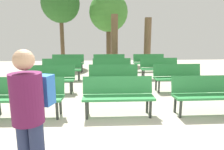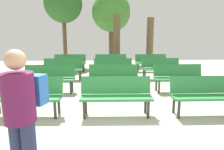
{
  "view_description": "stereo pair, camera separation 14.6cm",
  "coord_description": "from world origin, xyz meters",
  "px_view_note": "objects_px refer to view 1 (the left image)",
  "views": [
    {
      "loc": [
        -0.44,
        -2.76,
        1.78
      ],
      "look_at": [
        0.0,
        3.5,
        0.55
      ],
      "focal_mm": 31.77,
      "sensor_mm": 36.0,
      "label": 1
    },
    {
      "loc": [
        -0.3,
        -2.77,
        1.78
      ],
      "look_at": [
        0.0,
        3.5,
        0.55
      ],
      "focal_mm": 31.77,
      "sensor_mm": 36.0,
      "label": 2
    }
  ],
  "objects_px": {
    "tree_1": "(114,41)",
    "tree_2": "(61,4)",
    "bench_r0_c0": "(28,94)",
    "bench_r0_c2": "(207,92)",
    "bench_r1_c0": "(49,77)",
    "tree_3": "(109,13)",
    "bench_r2_c1": "(112,67)",
    "visitor_with_backpack": "(30,114)",
    "bench_r3_c1": "(109,62)",
    "bench_r1_c1": "(113,76)",
    "bench_r1_c2": "(178,76)",
    "bench_r2_c2": "(159,67)",
    "tree_0": "(147,42)",
    "bench_r2_c0": "(62,68)",
    "bench_r3_c2": "(149,61)",
    "bench_r0_c1": "(118,93)",
    "bench_r3_c0": "(68,62)"
  },
  "relations": [
    {
      "from": "tree_1",
      "to": "tree_2",
      "type": "relative_size",
      "value": 0.62
    },
    {
      "from": "tree_3",
      "to": "bench_r3_c2",
      "type": "bearing_deg",
      "value": -64.26
    },
    {
      "from": "visitor_with_backpack",
      "to": "bench_r2_c2",
      "type": "bearing_deg",
      "value": -100.73
    },
    {
      "from": "bench_r0_c0",
      "to": "bench_r1_c0",
      "type": "bearing_deg",
      "value": 91.86
    },
    {
      "from": "bench_r1_c1",
      "to": "tree_2",
      "type": "bearing_deg",
      "value": 114.53
    },
    {
      "from": "bench_r0_c2",
      "to": "tree_0",
      "type": "bearing_deg",
      "value": 86.61
    },
    {
      "from": "bench_r0_c0",
      "to": "bench_r3_c2",
      "type": "distance_m",
      "value": 7.01
    },
    {
      "from": "bench_r3_c1",
      "to": "visitor_with_backpack",
      "type": "distance_m",
      "value": 8.02
    },
    {
      "from": "bench_r2_c2",
      "to": "bench_r1_c1",
      "type": "bearing_deg",
      "value": -137.28
    },
    {
      "from": "bench_r1_c0",
      "to": "bench_r2_c0",
      "type": "bearing_deg",
      "value": 88.35
    },
    {
      "from": "bench_r3_c1",
      "to": "bench_r2_c1",
      "type": "bearing_deg",
      "value": -90.0
    },
    {
      "from": "bench_r0_c0",
      "to": "bench_r0_c2",
      "type": "distance_m",
      "value": 4.09
    },
    {
      "from": "visitor_with_backpack",
      "to": "bench_r3_c0",
      "type": "bearing_deg",
      "value": -66.09
    },
    {
      "from": "bench_r2_c1",
      "to": "tree_3",
      "type": "bearing_deg",
      "value": 87.69
    },
    {
      "from": "bench_r1_c1",
      "to": "bench_r1_c2",
      "type": "distance_m",
      "value": 2.13
    },
    {
      "from": "bench_r1_c1",
      "to": "tree_1",
      "type": "bearing_deg",
      "value": 86.94
    },
    {
      "from": "bench_r1_c0",
      "to": "tree_3",
      "type": "distance_m",
      "value": 8.43
    },
    {
      "from": "bench_r0_c2",
      "to": "bench_r1_c0",
      "type": "xyz_separation_m",
      "value": [
        -4.07,
        2.03,
        0.0
      ]
    },
    {
      "from": "bench_r1_c0",
      "to": "bench_r2_c1",
      "type": "distance_m",
      "value": 2.82
    },
    {
      "from": "bench_r0_c2",
      "to": "bench_r2_c2",
      "type": "bearing_deg",
      "value": 89.16
    },
    {
      "from": "bench_r2_c2",
      "to": "tree_2",
      "type": "height_order",
      "value": "tree_2"
    },
    {
      "from": "bench_r0_c1",
      "to": "bench_r1_c1",
      "type": "xyz_separation_m",
      "value": [
        0.05,
        1.96,
        0.0
      ]
    },
    {
      "from": "bench_r0_c2",
      "to": "bench_r1_c1",
      "type": "relative_size",
      "value": 0.99
    },
    {
      "from": "bench_r0_c0",
      "to": "tree_1",
      "type": "bearing_deg",
      "value": 73.47
    },
    {
      "from": "bench_r1_c0",
      "to": "bench_r3_c1",
      "type": "relative_size",
      "value": 1.0
    },
    {
      "from": "tree_0",
      "to": "tree_1",
      "type": "height_order",
      "value": "tree_1"
    },
    {
      "from": "bench_r0_c0",
      "to": "tree_2",
      "type": "bearing_deg",
      "value": 97.01
    },
    {
      "from": "bench_r1_c0",
      "to": "bench_r3_c1",
      "type": "bearing_deg",
      "value": 60.61
    },
    {
      "from": "bench_r1_c2",
      "to": "tree_2",
      "type": "distance_m",
      "value": 8.82
    },
    {
      "from": "bench_r0_c0",
      "to": "bench_r1_c1",
      "type": "relative_size",
      "value": 1.0
    },
    {
      "from": "bench_r2_c2",
      "to": "tree_0",
      "type": "distance_m",
      "value": 3.99
    },
    {
      "from": "bench_r1_c1",
      "to": "bench_r2_c0",
      "type": "relative_size",
      "value": 1.01
    },
    {
      "from": "bench_r0_c1",
      "to": "bench_r2_c0",
      "type": "relative_size",
      "value": 1.0
    },
    {
      "from": "tree_3",
      "to": "visitor_with_backpack",
      "type": "height_order",
      "value": "tree_3"
    },
    {
      "from": "bench_r2_c0",
      "to": "bench_r2_c2",
      "type": "bearing_deg",
      "value": -0.96
    },
    {
      "from": "bench_r0_c1",
      "to": "bench_r0_c2",
      "type": "height_order",
      "value": "same"
    },
    {
      "from": "bench_r0_c1",
      "to": "bench_r1_c2",
      "type": "distance_m",
      "value": 2.89
    },
    {
      "from": "bench_r2_c1",
      "to": "visitor_with_backpack",
      "type": "xyz_separation_m",
      "value": [
        -1.33,
        -6.0,
        0.43
      ]
    },
    {
      "from": "bench_r2_c2",
      "to": "visitor_with_backpack",
      "type": "height_order",
      "value": "visitor_with_backpack"
    },
    {
      "from": "bench_r0_c2",
      "to": "bench_r1_c0",
      "type": "bearing_deg",
      "value": 153.84
    },
    {
      "from": "tree_3",
      "to": "bench_r3_c1",
      "type": "bearing_deg",
      "value": -92.66
    },
    {
      "from": "bench_r0_c2",
      "to": "visitor_with_backpack",
      "type": "bearing_deg",
      "value": -146.53
    },
    {
      "from": "bench_r3_c2",
      "to": "visitor_with_backpack",
      "type": "xyz_separation_m",
      "value": [
        -3.38,
        -7.86,
        0.43
      ]
    },
    {
      "from": "bench_r1_c0",
      "to": "tree_1",
      "type": "xyz_separation_m",
      "value": [
        2.54,
        5.48,
        1.01
      ]
    },
    {
      "from": "bench_r2_c0",
      "to": "tree_1",
      "type": "distance_m",
      "value": 4.49
    },
    {
      "from": "bench_r0_c0",
      "to": "bench_r2_c1",
      "type": "distance_m",
      "value": 4.32
    },
    {
      "from": "tree_1",
      "to": "bench_r1_c0",
      "type": "bearing_deg",
      "value": -114.85
    },
    {
      "from": "bench_r0_c1",
      "to": "tree_1",
      "type": "xyz_separation_m",
      "value": [
        0.54,
        7.46,
        1.01
      ]
    },
    {
      "from": "bench_r0_c2",
      "to": "bench_r1_c1",
      "type": "height_order",
      "value": "same"
    },
    {
      "from": "bench_r0_c0",
      "to": "bench_r1_c2",
      "type": "height_order",
      "value": "same"
    }
  ]
}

